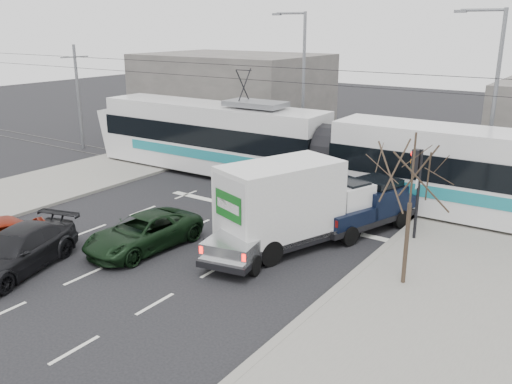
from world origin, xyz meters
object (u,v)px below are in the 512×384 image
Objects in this scene: street_lamp_far at (301,78)px; silver_pickup at (256,226)px; traffic_signal at (416,175)px; dark_car at (17,251)px; box_truck at (292,205)px; tram at (330,154)px; street_lamp_near at (491,94)px; bare_tree at (412,176)px; navy_pickup at (367,206)px; green_car at (143,232)px.

street_lamp_far reaches higher than silver_pickup.
dark_car is at bearing -134.99° from traffic_signal.
traffic_signal is 4.93m from box_truck.
tram is at bearing -48.58° from street_lamp_far.
street_lamp_near is at bearing 54.52° from silver_pickup.
box_truck reaches higher than silver_pickup.
traffic_signal is at bearing -41.72° from street_lamp_far.
bare_tree is at bearing 13.27° from dark_car.
navy_pickup is at bearing 49.74° from silver_pickup.
navy_pickup is 1.09× the size of green_car.
bare_tree is 0.56× the size of street_lamp_near.
dark_car is at bearing -110.32° from navy_pickup.
box_truck is (-4.83, 0.91, -2.12)m from bare_tree.
tram is at bearing 79.32° from green_car.
green_car is 0.95× the size of dark_car.
silver_pickup reaches higher than green_car.
dark_car is (-11.57, -6.45, -3.06)m from bare_tree.
navy_pickup reaches higher than dark_car.
bare_tree reaches higher than silver_pickup.
street_lamp_far is (-11.79, 13.50, 1.32)m from bare_tree.
navy_pickup is (-2.88, -7.27, -4.09)m from street_lamp_near.
green_car is (-8.21, -6.58, -2.07)m from traffic_signal.
silver_pickup is (6.07, -13.75, -4.15)m from street_lamp_far.
bare_tree is 11.58m from street_lamp_near.
street_lamp_far is 13.30m from navy_pickup.
green_car is (-3.62, -2.33, -0.30)m from silver_pickup.
dark_car is (-11.29, -17.95, -4.38)m from street_lamp_near.
bare_tree is at bearing -74.24° from traffic_signal.
street_lamp_far is 1.88× the size of green_car.
silver_pickup is at bearing -107.18° from box_truck.
dark_car reaches higher than green_car.
dark_car is (-8.40, -10.68, -0.30)m from navy_pickup.
street_lamp_near reaches higher than bare_tree.
navy_pickup is at bearing -45.65° from tram.
street_lamp_near reaches higher than silver_pickup.
street_lamp_near is 8.01m from tram.
box_truck is (0.89, 1.17, 0.71)m from silver_pickup.
navy_pickup reaches higher than silver_pickup.
green_car is at bearing -105.44° from tram.
silver_pickup is 8.53m from dark_car.
traffic_signal is 14.47m from street_lamp_far.
bare_tree reaches higher than traffic_signal.
tram is 5.05m from navy_pickup.
street_lamp_near is 1.79× the size of dark_car.
dark_car is at bearing -144.09° from silver_pickup.
street_lamp_far is 14.79m from box_truck.
dark_car is at bearing -122.16° from street_lamp_near.
street_lamp_near reaches higher than tram.
bare_tree reaches higher than navy_pickup.
traffic_signal is at bearing 105.76° from bare_tree.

